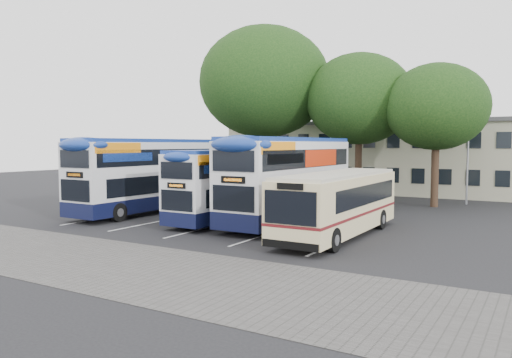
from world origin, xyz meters
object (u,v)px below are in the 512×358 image
object	(u,v)px
lamp_post	(468,131)
bus_dd_right	(290,176)
bus_single	(339,200)
tree_left	(264,82)
tree_right	(437,107)
tree_mid	(359,99)
bus_dd_mid	(232,182)
bus_dd_left	(148,172)

from	to	relation	value
lamp_post	bus_dd_right	distance (m)	15.39
bus_single	bus_dd_right	bearing A→B (deg)	147.25
tree_left	tree_right	distance (m)	13.17
tree_mid	bus_single	size ratio (longest dim) A/B	1.11
bus_single	tree_right	bearing A→B (deg)	83.21
lamp_post	bus_dd_mid	distance (m)	17.83
bus_dd_mid	bus_single	world-z (taller)	bus_dd_mid
bus_dd_mid	lamp_post	bearing A→B (deg)	54.90
tree_mid	bus_single	xyz separation A→B (m)	(3.93, -13.91, -5.83)
bus_dd_mid	bus_dd_right	bearing A→B (deg)	17.01
lamp_post	bus_dd_left	world-z (taller)	lamp_post
lamp_post	tree_right	world-z (taller)	tree_right
tree_left	bus_dd_right	bearing A→B (deg)	-54.20
tree_right	tree_mid	bearing A→B (deg)	174.16
lamp_post	bus_dd_left	distance (m)	21.89
lamp_post	tree_right	size ratio (longest dim) A/B	0.95
bus_dd_left	bus_dd_mid	size ratio (longest dim) A/B	1.16
bus_single	lamp_post	bearing A→B (deg)	78.41
lamp_post	tree_left	distance (m)	15.43
bus_dd_right	tree_right	bearing A→B (deg)	63.86
lamp_post	bus_dd_right	world-z (taller)	lamp_post
bus_dd_left	tree_left	bearing A→B (deg)	81.87
lamp_post	bus_dd_right	xyz separation A→B (m)	(-7.03, -13.44, -2.58)
tree_mid	bus_dd_mid	bearing A→B (deg)	-103.25
bus_dd_left	bus_single	size ratio (longest dim) A/B	1.11
bus_dd_right	bus_dd_mid	bearing A→B (deg)	-162.99
bus_dd_mid	tree_right	bearing A→B (deg)	54.55
tree_right	tree_left	bearing A→B (deg)	-178.25
bus_dd_left	bus_dd_right	xyz separation A→B (m)	(9.23, 0.98, 0.02)
tree_left	bus_dd_mid	world-z (taller)	tree_left
tree_right	bus_single	bearing A→B (deg)	-96.79
bus_dd_mid	bus_single	distance (m)	7.03
lamp_post	bus_single	world-z (taller)	lamp_post
lamp_post	tree_right	xyz separation A→B (m)	(-1.67, -2.53, 1.58)
bus_dd_mid	bus_single	bearing A→B (deg)	-12.18
bus_dd_left	bus_dd_right	world-z (taller)	bus_dd_right
lamp_post	bus_dd_mid	size ratio (longest dim) A/B	0.97
tree_mid	lamp_post	bearing A→B (deg)	15.27
lamp_post	tree_right	distance (m)	3.42
tree_left	bus_dd_left	size ratio (longest dim) A/B	1.24
bus_dd_mid	bus_dd_right	distance (m)	3.25
tree_right	bus_dd_left	distance (m)	19.28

